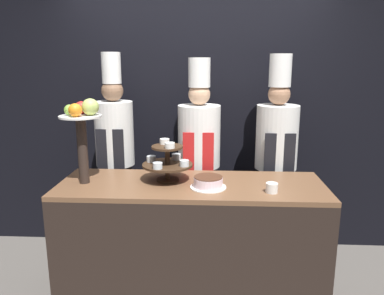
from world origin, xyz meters
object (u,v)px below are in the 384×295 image
object	(u,v)px
cup_white	(272,188)
cake_round	(208,182)
chef_center_right	(276,154)
tiered_stand	(167,161)
fruit_pedestal	(82,124)
chef_left	(115,151)
chef_center_left	(199,154)

from	to	relation	value
cup_white	cake_round	bearing A→B (deg)	169.94
chef_center_right	cake_round	bearing A→B (deg)	-130.02
tiered_stand	fruit_pedestal	distance (m)	0.67
cup_white	chef_left	distance (m)	1.51
tiered_stand	chef_center_right	bearing A→B (deg)	32.07
tiered_stand	chef_center_left	size ratio (longest dim) A/B	0.20
tiered_stand	fruit_pedestal	bearing A→B (deg)	-172.55
cake_round	fruit_pedestal	bearing A→B (deg)	176.05
tiered_stand	chef_left	xyz separation A→B (m)	(-0.54, 0.57, -0.06)
fruit_pedestal	chef_left	bearing A→B (deg)	84.88
fruit_pedestal	cake_round	world-z (taller)	fruit_pedestal
tiered_stand	cake_round	distance (m)	0.36
tiered_stand	chef_left	distance (m)	0.79
tiered_stand	chef_center_right	distance (m)	1.07
cup_white	chef_center_right	xyz separation A→B (m)	(0.15, 0.78, 0.05)
cup_white	chef_center_left	bearing A→B (deg)	124.03
tiered_stand	chef_left	bearing A→B (deg)	133.92
chef_left	chef_center_right	xyz separation A→B (m)	(1.45, 0.00, -0.01)
fruit_pedestal	chef_center_left	world-z (taller)	chef_center_left
cake_round	chef_left	world-z (taller)	chef_left
tiered_stand	chef_center_right	world-z (taller)	chef_center_right
tiered_stand	chef_center_left	world-z (taller)	chef_center_left
tiered_stand	cup_white	distance (m)	0.79
tiered_stand	cake_round	xyz separation A→B (m)	(0.31, -0.14, -0.12)
fruit_pedestal	cup_white	xyz separation A→B (m)	(1.35, -0.14, -0.41)
fruit_pedestal	cup_white	distance (m)	1.42
tiered_stand	fruit_pedestal	world-z (taller)	fruit_pedestal
tiered_stand	chef_center_left	xyz separation A→B (m)	(0.22, 0.57, -0.09)
cake_round	chef_left	size ratio (longest dim) A/B	0.14
fruit_pedestal	chef_left	xyz separation A→B (m)	(0.06, 0.64, -0.35)
cake_round	cup_white	distance (m)	0.45
fruit_pedestal	chef_center_right	xyz separation A→B (m)	(1.50, 0.64, -0.36)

